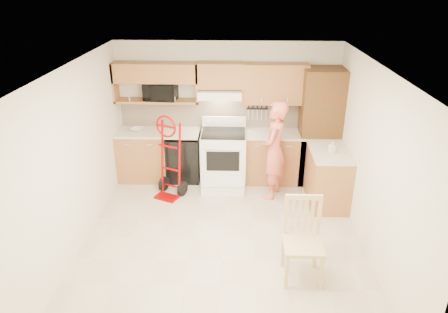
# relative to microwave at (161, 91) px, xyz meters

# --- Properties ---
(floor) EXTENTS (4.00, 4.50, 0.02)m
(floor) POSITION_rel_microwave_xyz_m (1.18, -2.08, -1.66)
(floor) COLOR beige
(floor) RESTS_ON ground
(ceiling) EXTENTS (4.00, 4.50, 0.02)m
(ceiling) POSITION_rel_microwave_xyz_m (1.18, -2.08, 0.86)
(ceiling) COLOR white
(ceiling) RESTS_ON ground
(wall_back) EXTENTS (4.00, 0.02, 2.50)m
(wall_back) POSITION_rel_microwave_xyz_m (1.18, 0.17, -0.40)
(wall_back) COLOR silver
(wall_back) RESTS_ON ground
(wall_front) EXTENTS (4.00, 0.02, 2.50)m
(wall_front) POSITION_rel_microwave_xyz_m (1.18, -4.34, -0.40)
(wall_front) COLOR silver
(wall_front) RESTS_ON ground
(wall_left) EXTENTS (0.02, 4.50, 2.50)m
(wall_left) POSITION_rel_microwave_xyz_m (-0.83, -2.08, -0.40)
(wall_left) COLOR silver
(wall_left) RESTS_ON ground
(wall_right) EXTENTS (0.02, 4.50, 2.50)m
(wall_right) POSITION_rel_microwave_xyz_m (3.19, -2.08, -0.40)
(wall_right) COLOR silver
(wall_right) RESTS_ON ground
(backsplash) EXTENTS (3.92, 0.03, 0.55)m
(backsplash) POSITION_rel_microwave_xyz_m (1.18, 0.15, -0.45)
(backsplash) COLOR beige
(backsplash) RESTS_ON wall_back
(lower_cab_left) EXTENTS (0.90, 0.60, 0.90)m
(lower_cab_left) POSITION_rel_microwave_xyz_m (-0.37, -0.14, -1.20)
(lower_cab_left) COLOR #A66A3E
(lower_cab_left) RESTS_ON ground
(dishwasher) EXTENTS (0.60, 0.60, 0.85)m
(dishwasher) POSITION_rel_microwave_xyz_m (0.38, -0.14, -1.22)
(dishwasher) COLOR black
(dishwasher) RESTS_ON ground
(lower_cab_right) EXTENTS (1.14, 0.60, 0.90)m
(lower_cab_right) POSITION_rel_microwave_xyz_m (2.01, -0.14, -1.20)
(lower_cab_right) COLOR #A66A3E
(lower_cab_right) RESTS_ON ground
(countertop_left) EXTENTS (1.50, 0.63, 0.04)m
(countertop_left) POSITION_rel_microwave_xyz_m (-0.07, -0.13, -0.73)
(countertop_left) COLOR beige
(countertop_left) RESTS_ON lower_cab_left
(countertop_right) EXTENTS (1.14, 0.63, 0.04)m
(countertop_right) POSITION_rel_microwave_xyz_m (2.01, -0.13, -0.73)
(countertop_right) COLOR beige
(countertop_right) RESTS_ON lower_cab_right
(cab_return_right) EXTENTS (0.60, 1.00, 0.90)m
(cab_return_right) POSITION_rel_microwave_xyz_m (2.88, -0.94, -1.20)
(cab_return_right) COLOR #A66A3E
(cab_return_right) RESTS_ON ground
(countertop_return) EXTENTS (0.63, 1.00, 0.04)m
(countertop_return) POSITION_rel_microwave_xyz_m (2.88, -0.94, -0.73)
(countertop_return) COLOR beige
(countertop_return) RESTS_ON cab_return_right
(pantry_tall) EXTENTS (0.70, 0.60, 2.10)m
(pantry_tall) POSITION_rel_microwave_xyz_m (2.83, -0.14, -0.60)
(pantry_tall) COLOR #553915
(pantry_tall) RESTS_ON ground
(upper_cab_left) EXTENTS (1.50, 0.33, 0.34)m
(upper_cab_left) POSITION_rel_microwave_xyz_m (-0.07, 0.00, 0.33)
(upper_cab_left) COLOR #A66A3E
(upper_cab_left) RESTS_ON wall_back
(upper_shelf_mw) EXTENTS (1.50, 0.33, 0.04)m
(upper_shelf_mw) POSITION_rel_microwave_xyz_m (-0.07, 0.00, -0.18)
(upper_shelf_mw) COLOR #A66A3E
(upper_shelf_mw) RESTS_ON wall_back
(upper_cab_center) EXTENTS (0.76, 0.33, 0.44)m
(upper_cab_center) POSITION_rel_microwave_xyz_m (1.06, 0.00, 0.29)
(upper_cab_center) COLOR #A66A3E
(upper_cab_center) RESTS_ON wall_back
(upper_cab_right) EXTENTS (1.14, 0.33, 0.70)m
(upper_cab_right) POSITION_rel_microwave_xyz_m (2.01, 0.00, 0.15)
(upper_cab_right) COLOR #A66A3E
(upper_cab_right) RESTS_ON wall_back
(range_hood) EXTENTS (0.76, 0.46, 0.14)m
(range_hood) POSITION_rel_microwave_xyz_m (1.06, -0.06, -0.02)
(range_hood) COLOR white
(range_hood) RESTS_ON wall_back
(knife_strip) EXTENTS (0.40, 0.05, 0.29)m
(knife_strip) POSITION_rel_microwave_xyz_m (1.73, 0.12, -0.41)
(knife_strip) COLOR black
(knife_strip) RESTS_ON backsplash
(microwave) EXTENTS (0.60, 0.43, 0.31)m
(microwave) POSITION_rel_microwave_xyz_m (0.00, 0.00, 0.00)
(microwave) COLOR black
(microwave) RESTS_ON upper_shelf_mw
(range) EXTENTS (0.80, 1.05, 1.17)m
(range) POSITION_rel_microwave_xyz_m (1.13, -0.33, -1.06)
(range) COLOR white
(range) RESTS_ON ground
(person) EXTENTS (0.58, 0.71, 1.69)m
(person) POSITION_rel_microwave_xyz_m (1.99, -0.75, -0.80)
(person) COLOR #E16450
(person) RESTS_ON ground
(hand_truck) EXTENTS (0.67, 0.65, 1.32)m
(hand_truck) POSITION_rel_microwave_xyz_m (0.21, -0.82, -0.99)
(hand_truck) COLOR #A10202
(hand_truck) RESTS_ON ground
(dining_chair) EXTENTS (0.48, 0.53, 1.08)m
(dining_chair) POSITION_rel_microwave_xyz_m (2.20, -2.87, -1.11)
(dining_chair) COLOR #DAB17A
(dining_chair) RESTS_ON ground
(soap_bottle) EXTENTS (0.11, 0.11, 0.19)m
(soap_bottle) POSITION_rel_microwave_xyz_m (2.88, -1.00, -0.61)
(soap_bottle) COLOR white
(soap_bottle) RESTS_ON countertop_return
(bowl) EXTENTS (0.28, 0.28, 0.05)m
(bowl) POSITION_rel_microwave_xyz_m (-0.45, -0.14, -0.68)
(bowl) COLOR white
(bowl) RESTS_ON countertop_left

